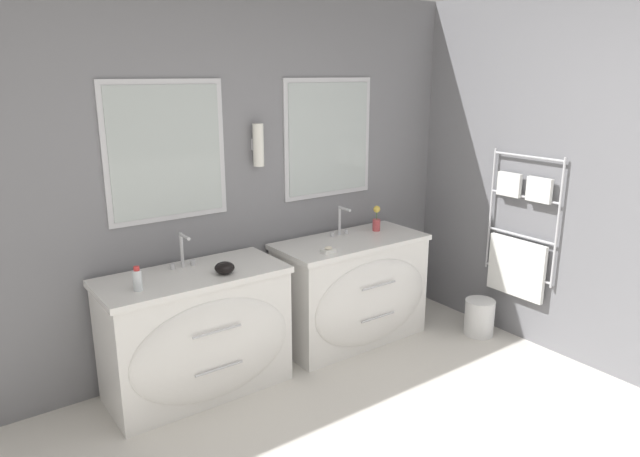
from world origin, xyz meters
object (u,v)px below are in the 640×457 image
(vanity_right, at_px, (353,290))
(waste_bin, at_px, (479,317))
(toiletry_bottle, at_px, (137,280))
(vanity_left, at_px, (198,333))
(amenity_bowl, at_px, (225,268))
(flower_vase, at_px, (376,220))

(vanity_right, relative_size, waste_bin, 4.05)
(toiletry_bottle, relative_size, waste_bin, 0.50)
(vanity_right, xyz_separation_m, waste_bin, (0.88, -0.52, -0.26))
(vanity_left, distance_m, toiletry_bottle, 0.60)
(vanity_right, height_order, waste_bin, vanity_right)
(amenity_bowl, bearing_deg, vanity_left, 151.37)
(amenity_bowl, relative_size, waste_bin, 0.43)
(flower_vase, bearing_deg, vanity_left, -176.14)
(vanity_left, xyz_separation_m, flower_vase, (1.60, 0.11, 0.49))
(toiletry_bottle, height_order, amenity_bowl, toiletry_bottle)
(vanity_right, distance_m, toiletry_bottle, 1.72)
(amenity_bowl, distance_m, flower_vase, 1.45)
(waste_bin, bearing_deg, toiletry_bottle, 169.58)
(vanity_right, relative_size, amenity_bowl, 9.31)
(vanity_left, distance_m, flower_vase, 1.68)
(amenity_bowl, bearing_deg, flower_vase, 7.85)
(amenity_bowl, xyz_separation_m, waste_bin, (2.00, -0.43, -0.70))
(toiletry_bottle, bearing_deg, flower_vase, 4.73)
(vanity_right, bearing_deg, amenity_bowl, -175.41)
(vanity_left, height_order, vanity_right, same)
(flower_vase, height_order, waste_bin, flower_vase)
(flower_vase, bearing_deg, toiletry_bottle, -175.27)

